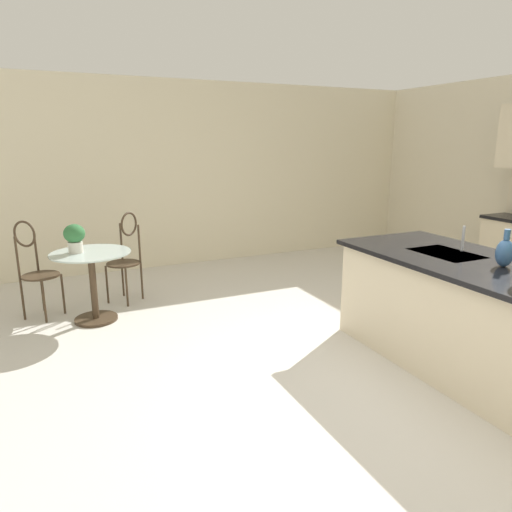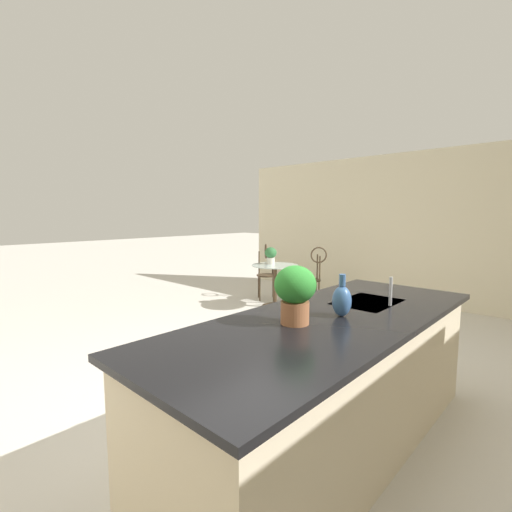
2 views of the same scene
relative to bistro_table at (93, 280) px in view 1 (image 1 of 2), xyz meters
name	(u,v)px [view 1 (image 1 of 2)]	position (x,y,z in m)	size (l,w,h in m)	color
ground_plane	(378,386)	(2.34, 1.83, -0.45)	(40.00, 40.00, 0.00)	beige
wall_left_window	(201,174)	(-1.92, 1.83, 0.90)	(0.12, 7.80, 2.70)	beige
kitchen_island	(496,326)	(2.63, 2.68, 0.02)	(2.80, 1.06, 0.92)	beige
bistro_table	(93,280)	(0.00, 0.00, 0.00)	(0.80, 0.80, 0.74)	#3D2D1E
chair_near_window	(35,265)	(-0.38, -0.53, 0.13)	(0.54, 0.54, 1.04)	#3D2D1E
chair_by_island	(126,253)	(-0.53, 0.43, 0.13)	(0.54, 0.54, 1.04)	#3D2D1E
sink_faucet	(463,239)	(2.09, 2.86, 0.58)	(0.02, 0.02, 0.22)	#B2B5BA
potted_plant_on_table	(75,237)	(-0.04, -0.13, 0.46)	(0.21, 0.21, 0.29)	beige
vase_on_counter	(505,252)	(2.59, 2.73, 0.58)	(0.13, 0.13, 0.29)	#386099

